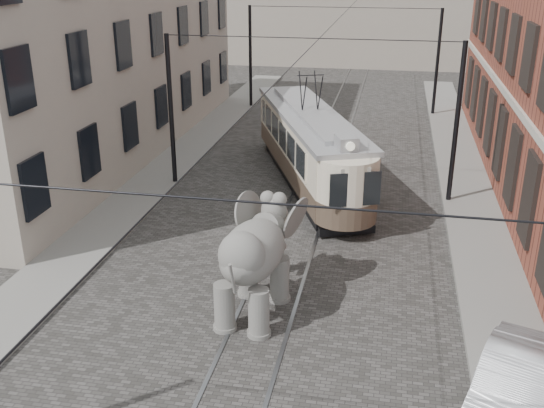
# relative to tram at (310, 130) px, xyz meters

# --- Properties ---
(ground) EXTENTS (120.00, 120.00, 0.00)m
(ground) POSITION_rel_tram_xyz_m (0.30, -7.32, -2.22)
(ground) COLOR #464341
(tram_rails) EXTENTS (1.54, 80.00, 0.02)m
(tram_rails) POSITION_rel_tram_xyz_m (0.30, -7.32, -2.21)
(tram_rails) COLOR slate
(tram_rails) RESTS_ON ground
(sidewalk_right) EXTENTS (2.00, 60.00, 0.15)m
(sidewalk_right) POSITION_rel_tram_xyz_m (6.30, -7.32, -2.14)
(sidewalk_right) COLOR slate
(sidewalk_right) RESTS_ON ground
(sidewalk_left) EXTENTS (2.00, 60.00, 0.15)m
(sidewalk_left) POSITION_rel_tram_xyz_m (-6.20, -7.32, -2.14)
(sidewalk_left) COLOR slate
(sidewalk_left) RESTS_ON ground
(stucco_building) EXTENTS (7.00, 24.00, 10.00)m
(stucco_building) POSITION_rel_tram_xyz_m (-10.70, 2.68, 2.78)
(stucco_building) COLOR #A19485
(stucco_building) RESTS_ON ground
(catenary) EXTENTS (11.00, 30.20, 6.00)m
(catenary) POSITION_rel_tram_xyz_m (0.10, -2.32, 0.78)
(catenary) COLOR black
(catenary) RESTS_ON ground
(tram) EXTENTS (6.23, 11.25, 4.43)m
(tram) POSITION_rel_tram_xyz_m (0.00, 0.00, 0.00)
(tram) COLOR beige
(tram) RESTS_ON ground
(elephant) EXTENTS (3.01, 4.83, 2.80)m
(elephant) POSITION_rel_tram_xyz_m (-0.01, -10.40, -0.82)
(elephant) COLOR slate
(elephant) RESTS_ON ground
(parked_car) EXTENTS (2.67, 4.24, 1.32)m
(parked_car) POSITION_rel_tram_xyz_m (5.99, -13.17, -1.56)
(parked_car) COLOR #B9BABF
(parked_car) RESTS_ON ground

